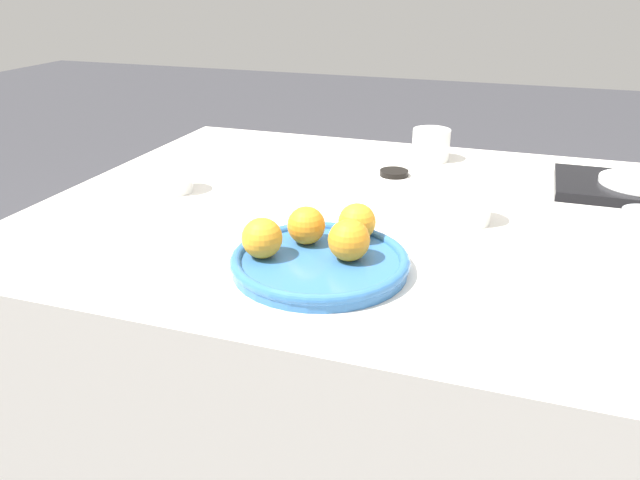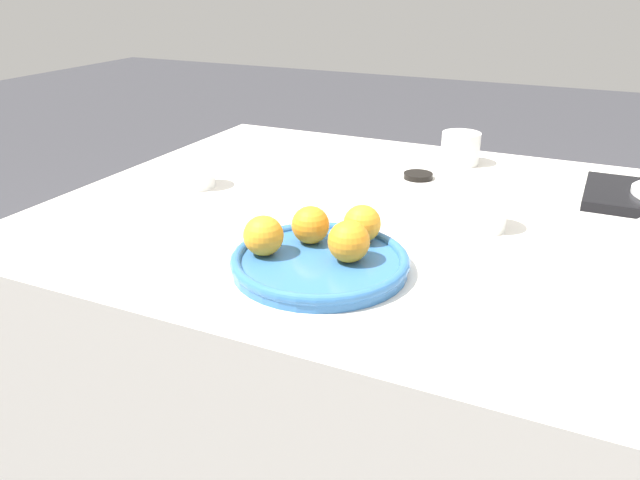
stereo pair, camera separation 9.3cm
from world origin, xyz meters
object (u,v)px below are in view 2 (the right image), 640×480
(fruit_platter, at_px, (320,262))
(orange_1, at_px, (263,236))
(orange_2, at_px, (311,225))
(orange_3, at_px, (362,224))
(cup_0, at_px, (195,172))
(cup_2, at_px, (460,148))
(soy_dish, at_px, (418,176))
(cup_1, at_px, (484,211))
(orange_0, at_px, (349,241))

(fruit_platter, relative_size, orange_1, 4.39)
(orange_1, bearing_deg, orange_2, 57.36)
(orange_3, distance_m, cup_0, 0.47)
(cup_2, distance_m, soy_dish, 0.16)
(orange_3, relative_size, cup_1, 0.76)
(orange_2, bearing_deg, soy_dish, 84.48)
(orange_0, distance_m, orange_3, 0.08)
(orange_2, relative_size, cup_2, 0.68)
(fruit_platter, xyz_separation_m, orange_1, (-0.09, -0.02, 0.04))
(fruit_platter, relative_size, orange_0, 4.29)
(orange_1, bearing_deg, cup_1, 46.79)
(orange_1, height_order, cup_2, orange_1)
(cup_1, distance_m, soy_dish, 0.30)
(orange_2, relative_size, cup_1, 0.76)
(cup_2, bearing_deg, cup_0, -138.97)
(orange_1, distance_m, orange_3, 0.16)
(orange_1, distance_m, orange_2, 0.08)
(orange_2, bearing_deg, orange_0, -24.77)
(orange_1, xyz_separation_m, orange_2, (0.05, 0.07, -0.00))
(fruit_platter, bearing_deg, cup_2, 84.91)
(cup_2, bearing_deg, orange_0, -91.49)
(orange_1, relative_size, cup_2, 0.70)
(orange_1, distance_m, cup_0, 0.42)
(cup_1, height_order, soy_dish, cup_1)
(cup_1, relative_size, cup_2, 0.89)
(fruit_platter, xyz_separation_m, orange_2, (-0.04, 0.05, 0.04))
(orange_1, xyz_separation_m, cup_0, (-0.32, 0.27, -0.02))
(orange_0, height_order, orange_2, orange_0)
(orange_1, height_order, cup_1, orange_1)
(cup_0, height_order, cup_2, cup_2)
(soy_dish, bearing_deg, orange_3, -86.01)
(orange_1, distance_m, cup_2, 0.69)
(cup_0, relative_size, soy_dish, 1.28)
(fruit_platter, height_order, orange_3, orange_3)
(orange_2, bearing_deg, orange_1, -122.64)
(fruit_platter, bearing_deg, orange_1, -166.27)
(orange_1, xyz_separation_m, cup_2, (0.14, 0.67, -0.01))
(orange_1, xyz_separation_m, soy_dish, (0.09, 0.52, -0.04))
(orange_0, height_order, cup_1, orange_0)
(orange_0, xyz_separation_m, orange_3, (-0.01, 0.08, -0.00))
(orange_2, height_order, soy_dish, orange_2)
(orange_1, height_order, soy_dish, orange_1)
(orange_0, relative_size, cup_0, 0.78)
(cup_0, distance_m, soy_dish, 0.48)
(orange_3, height_order, cup_0, orange_3)
(cup_0, xyz_separation_m, cup_1, (0.60, 0.02, 0.00))
(orange_2, xyz_separation_m, orange_3, (0.07, 0.04, -0.00))
(orange_2, xyz_separation_m, cup_1, (0.23, 0.22, -0.02))
(cup_2, bearing_deg, cup_1, -70.85)
(orange_2, bearing_deg, fruit_platter, -51.34)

